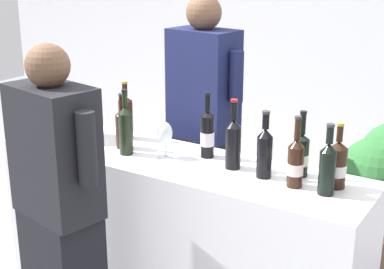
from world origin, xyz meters
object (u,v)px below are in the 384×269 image
object	(u,v)px
wine_bottle_2	(327,167)
wine_bottle_7	(337,164)
ice_bucket	(75,118)
person_guest	(61,228)
wine_bottle_1	(122,127)
wine_bottle_9	(296,162)
wine_bottle_4	(126,116)
wine_bottle_8	(207,134)
person_server	(203,147)
wine_bottle_6	(233,142)
wine_bottle_3	(126,129)
wine_bottle_5	(265,151)
wine_bottle_0	(301,154)
wine_glass	(165,135)

from	to	relation	value
wine_bottle_2	wine_bottle_7	distance (m)	0.10
ice_bucket	person_guest	distance (m)	0.82
wine_bottle_1	person_guest	distance (m)	0.69
wine_bottle_9	wine_bottle_4	bearing A→B (deg)	172.08
wine_bottle_2	wine_bottle_8	bearing A→B (deg)	168.99
wine_bottle_2	person_server	bearing A→B (deg)	150.15
wine_bottle_7	wine_bottle_6	bearing A→B (deg)	-175.93
wine_bottle_3	wine_bottle_5	bearing A→B (deg)	6.78
wine_bottle_9	person_guest	size ratio (longest dim) A/B	0.20
wine_bottle_4	wine_bottle_6	world-z (taller)	wine_bottle_6
wine_bottle_5	wine_bottle_3	bearing A→B (deg)	-173.22
wine_bottle_3	wine_bottle_6	distance (m)	0.58
wine_bottle_3	wine_bottle_9	size ratio (longest dim) A/B	1.05
wine_bottle_0	wine_bottle_2	xyz separation A→B (m)	(0.18, -0.14, 0.02)
wine_bottle_4	wine_bottle_6	size ratio (longest dim) A/B	0.95
wine_bottle_0	wine_bottle_1	xyz separation A→B (m)	(-0.97, -0.13, 0.01)
wine_bottle_3	person_guest	size ratio (longest dim) A/B	0.21
wine_bottle_3	wine_bottle_9	world-z (taller)	wine_bottle_3
wine_bottle_5	wine_bottle_8	bearing A→B (deg)	165.14
wine_bottle_6	wine_bottle_8	world-z (taller)	wine_bottle_6
wine_bottle_4	person_guest	distance (m)	0.84
wine_bottle_1	wine_bottle_4	size ratio (longest dim) A/B	0.91
wine_bottle_5	wine_bottle_8	xyz separation A→B (m)	(-0.37, 0.10, -0.01)
wine_bottle_4	wine_bottle_8	xyz separation A→B (m)	(0.55, -0.03, -0.01)
ice_bucket	wine_bottle_2	bearing A→B (deg)	-0.44
wine_bottle_0	wine_bottle_2	world-z (taller)	wine_bottle_2
wine_bottle_2	wine_bottle_7	xyz separation A→B (m)	(0.01, 0.10, -0.02)
wine_bottle_7	wine_bottle_2	bearing A→B (deg)	-97.65
wine_bottle_2	wine_glass	distance (m)	0.87
wine_bottle_3	wine_bottle_4	distance (m)	0.27
wine_bottle_4	wine_bottle_9	size ratio (longest dim) A/B	1.00
wine_bottle_2	wine_bottle_8	size ratio (longest dim) A/B	0.94
wine_bottle_2	wine_bottle_6	bearing A→B (deg)	172.95
wine_bottle_6	wine_bottle_9	size ratio (longest dim) A/B	1.05
wine_bottle_1	wine_bottle_3	size ratio (longest dim) A/B	0.87
wine_bottle_3	ice_bucket	size ratio (longest dim) A/B	1.49
wine_bottle_3	person_server	xyz separation A→B (m)	(0.11, 0.60, -0.26)
wine_bottle_0	wine_glass	world-z (taller)	wine_bottle_0
person_server	wine_bottle_8	bearing A→B (deg)	-56.60
wine_bottle_1	person_guest	xyz separation A→B (m)	(0.11, -0.60, -0.31)
person_server	person_guest	distance (m)	1.15
wine_bottle_5	wine_bottle_8	world-z (taller)	wine_bottle_8
wine_bottle_3	wine_bottle_8	xyz separation A→B (m)	(0.38, 0.19, -0.01)
person_guest	wine_glass	bearing A→B (deg)	74.48
wine_bottle_0	person_guest	distance (m)	1.17
wine_bottle_7	wine_bottle_9	xyz separation A→B (m)	(-0.16, -0.09, 0.01)
wine_bottle_3	wine_bottle_5	world-z (taller)	wine_bottle_3
wine_bottle_3	wine_bottle_1	bearing A→B (deg)	140.11
wine_bottle_4	person_server	size ratio (longest dim) A/B	0.18
wine_bottle_7	wine_glass	bearing A→B (deg)	-174.40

